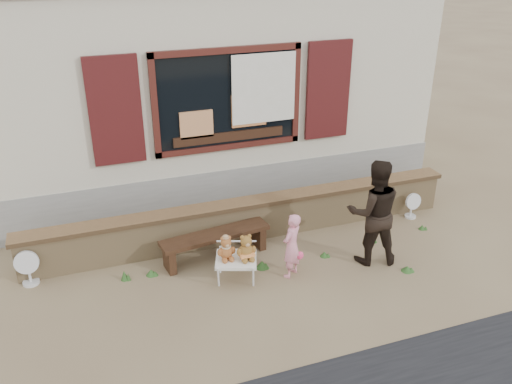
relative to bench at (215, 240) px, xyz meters
name	(u,v)px	position (x,y,z in m)	size (l,w,h in m)	color
ground	(270,269)	(0.66, -0.57, -0.32)	(80.00, 80.00, 0.00)	brown
shopfront	(192,70)	(0.66, 3.92, 1.68)	(8.04, 5.13, 4.00)	#BCB098
brick_wall	(248,219)	(0.66, 0.43, 0.03)	(7.10, 0.36, 0.67)	tan
bench	(215,240)	(0.00, 0.00, 0.00)	(1.72, 0.59, 0.43)	black
folding_chair	(236,260)	(0.12, -0.65, 0.00)	(0.71, 0.67, 0.35)	white
teddy_bear_left	(226,247)	(-0.01, -0.60, 0.22)	(0.27, 0.23, 0.36)	brown
teddy_bear_right	(246,246)	(0.26, -0.69, 0.23)	(0.28, 0.25, 0.39)	brown
child	(292,246)	(0.90, -0.81, 0.18)	(0.36, 0.24, 0.99)	pink
adult	(374,212)	(2.18, -0.84, 0.50)	(0.80, 0.62, 1.64)	black
fan_left	(28,267)	(-2.66, 0.23, -0.04)	(0.34, 0.23, 0.55)	silver
fan_right	(412,205)	(3.57, 0.12, -0.08)	(0.29, 0.20, 0.47)	silver
grass_tufts	(285,261)	(0.93, -0.51, -0.26)	(5.02, 1.33, 0.15)	#2D5522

